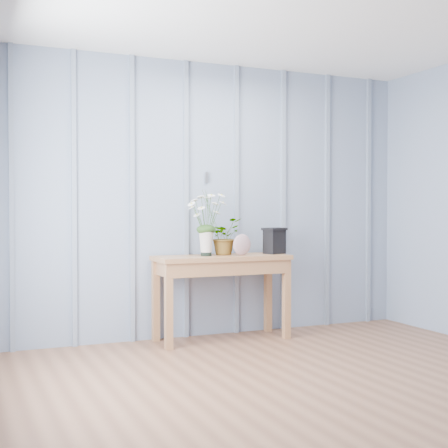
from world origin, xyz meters
name	(u,v)px	position (x,y,z in m)	size (l,w,h in m)	color
ground	(354,404)	(0.00, 0.00, 0.00)	(4.50, 4.50, 0.00)	brown
room_shell	(281,95)	(0.00, 0.92, 1.99)	(4.00, 4.50, 2.50)	#8492AB
sideboard	(222,268)	(0.00, 1.99, 0.64)	(1.20, 0.45, 0.75)	#97643C
daisy_vase	(206,213)	(-0.15, 2.00, 1.12)	(0.42, 0.32, 0.60)	black
spider_plant	(224,236)	(0.05, 2.06, 0.92)	(0.30, 0.26, 0.33)	#1E3E16
felt_disc_vessel	(242,245)	(0.17, 1.93, 0.84)	(0.19, 0.05, 0.19)	#7F415A
carved_box	(274,240)	(0.53, 2.00, 0.87)	(0.23, 0.21, 0.24)	black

